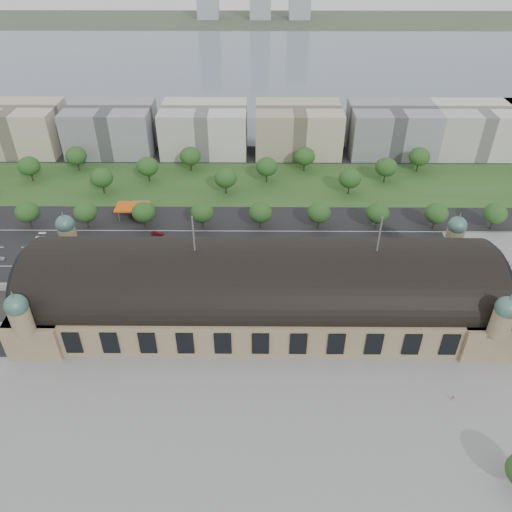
{
  "coord_description": "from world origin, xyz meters",
  "views": [
    {
      "loc": [
        -0.62,
        -123.48,
        111.76
      ],
      "look_at": [
        -1.57,
        13.24,
        14.0
      ],
      "focal_mm": 35.0,
      "sensor_mm": 36.0,
      "label": 1
    }
  ],
  "objects_px": {
    "traffic_car_0": "(0,258)",
    "parked_car_4": "(131,273)",
    "traffic_car_1": "(44,239)",
    "bus_west": "(256,262)",
    "traffic_car_2": "(88,250)",
    "parked_car_6": "(212,267)",
    "parked_car_3": "(171,273)",
    "parked_car_5": "(180,271)",
    "traffic_car_6": "(504,263)",
    "bus_east": "(301,254)",
    "parked_car_0": "(57,272)",
    "pedestrian_0": "(453,398)",
    "traffic_car_5": "(340,248)",
    "parked_car_2": "(141,267)",
    "traffic_car_3": "(158,233)",
    "bus_mid": "(275,254)",
    "parked_car_1": "(69,266)",
    "petrol_station": "(137,207)"
  },
  "relations": [
    {
      "from": "traffic_car_0",
      "to": "parked_car_4",
      "type": "height_order",
      "value": "parked_car_4"
    },
    {
      "from": "traffic_car_1",
      "to": "bus_west",
      "type": "bearing_deg",
      "value": -102.76
    },
    {
      "from": "traffic_car_2",
      "to": "parked_car_6",
      "type": "bearing_deg",
      "value": 81.0
    },
    {
      "from": "traffic_car_2",
      "to": "parked_car_4",
      "type": "relative_size",
      "value": 1.18
    },
    {
      "from": "parked_car_3",
      "to": "parked_car_4",
      "type": "distance_m",
      "value": 14.72
    },
    {
      "from": "parked_car_5",
      "to": "traffic_car_6",
      "type": "bearing_deg",
      "value": 70.4
    },
    {
      "from": "bus_east",
      "to": "traffic_car_6",
      "type": "bearing_deg",
      "value": -88.51
    },
    {
      "from": "traffic_car_1",
      "to": "traffic_car_0",
      "type": "bearing_deg",
      "value": 134.96
    },
    {
      "from": "parked_car_4",
      "to": "parked_car_0",
      "type": "bearing_deg",
      "value": -119.64
    },
    {
      "from": "traffic_car_2",
      "to": "traffic_car_6",
      "type": "height_order",
      "value": "traffic_car_2"
    },
    {
      "from": "parked_car_4",
      "to": "pedestrian_0",
      "type": "distance_m",
      "value": 114.62
    },
    {
      "from": "traffic_car_5",
      "to": "parked_car_2",
      "type": "distance_m",
      "value": 76.5
    },
    {
      "from": "traffic_car_0",
      "to": "traffic_car_5",
      "type": "relative_size",
      "value": 0.98
    },
    {
      "from": "traffic_car_3",
      "to": "bus_mid",
      "type": "height_order",
      "value": "bus_mid"
    },
    {
      "from": "parked_car_6",
      "to": "traffic_car_2",
      "type": "bearing_deg",
      "value": -127.71
    },
    {
      "from": "traffic_car_6",
      "to": "parked_car_1",
      "type": "bearing_deg",
      "value": -91.1
    },
    {
      "from": "traffic_car_3",
      "to": "traffic_car_1",
      "type": "bearing_deg",
      "value": 96.74
    },
    {
      "from": "parked_car_0",
      "to": "parked_car_2",
      "type": "bearing_deg",
      "value": 71.08
    },
    {
      "from": "traffic_car_2",
      "to": "bus_east",
      "type": "distance_m",
      "value": 82.98
    },
    {
      "from": "traffic_car_2",
      "to": "traffic_car_5",
      "type": "xyz_separation_m",
      "value": [
        98.56,
        1.88,
        -0.08
      ]
    },
    {
      "from": "traffic_car_2",
      "to": "parked_car_4",
      "type": "bearing_deg",
      "value": 57.16
    },
    {
      "from": "traffic_car_5",
      "to": "bus_mid",
      "type": "relative_size",
      "value": 0.31
    },
    {
      "from": "parked_car_0",
      "to": "parked_car_1",
      "type": "distance_m",
      "value": 5.1
    },
    {
      "from": "parked_car_2",
      "to": "parked_car_4",
      "type": "distance_m",
      "value": 4.63
    },
    {
      "from": "petrol_station",
      "to": "traffic_car_5",
      "type": "relative_size",
      "value": 3.54
    },
    {
      "from": "traffic_car_6",
      "to": "pedestrian_0",
      "type": "height_order",
      "value": "pedestrian_0"
    },
    {
      "from": "bus_mid",
      "to": "traffic_car_1",
      "type": "bearing_deg",
      "value": 81.34
    },
    {
      "from": "traffic_car_0",
      "to": "parked_car_5",
      "type": "relative_size",
      "value": 0.68
    },
    {
      "from": "traffic_car_1",
      "to": "bus_east",
      "type": "height_order",
      "value": "bus_east"
    },
    {
      "from": "parked_car_5",
      "to": "bus_mid",
      "type": "bearing_deg",
      "value": 83.35
    },
    {
      "from": "traffic_car_3",
      "to": "parked_car_5",
      "type": "height_order",
      "value": "parked_car_5"
    },
    {
      "from": "traffic_car_2",
      "to": "parked_car_3",
      "type": "bearing_deg",
      "value": 70.37
    },
    {
      "from": "traffic_car_0",
      "to": "traffic_car_6",
      "type": "distance_m",
      "value": 190.81
    },
    {
      "from": "traffic_car_1",
      "to": "traffic_car_2",
      "type": "relative_size",
      "value": 0.91
    },
    {
      "from": "parked_car_1",
      "to": "bus_east",
      "type": "relative_size",
      "value": 0.35
    },
    {
      "from": "parked_car_0",
      "to": "parked_car_4",
      "type": "relative_size",
      "value": 0.99
    },
    {
      "from": "bus_west",
      "to": "traffic_car_1",
      "type": "bearing_deg",
      "value": 73.58
    },
    {
      "from": "traffic_car_1",
      "to": "traffic_car_6",
      "type": "height_order",
      "value": "traffic_car_1"
    },
    {
      "from": "parked_car_2",
      "to": "bus_east",
      "type": "xyz_separation_m",
      "value": [
        59.75,
        7.53,
        1.02
      ]
    },
    {
      "from": "parked_car_4",
      "to": "bus_mid",
      "type": "relative_size",
      "value": 0.35
    },
    {
      "from": "parked_car_4",
      "to": "pedestrian_0",
      "type": "height_order",
      "value": "pedestrian_0"
    },
    {
      "from": "traffic_car_5",
      "to": "bus_mid",
      "type": "distance_m",
      "value": 26.05
    },
    {
      "from": "parked_car_5",
      "to": "traffic_car_5",
      "type": "bearing_deg",
      "value": 81.87
    },
    {
      "from": "traffic_car_2",
      "to": "bus_mid",
      "type": "bearing_deg",
      "value": 90.18
    },
    {
      "from": "traffic_car_3",
      "to": "bus_east",
      "type": "distance_m",
      "value": 59.59
    },
    {
      "from": "parked_car_6",
      "to": "bus_west",
      "type": "relative_size",
      "value": 0.4
    },
    {
      "from": "bus_mid",
      "to": "traffic_car_5",
      "type": "bearing_deg",
      "value": -79.74
    },
    {
      "from": "petrol_station",
      "to": "bus_west",
      "type": "bearing_deg",
      "value": -36.32
    },
    {
      "from": "traffic_car_5",
      "to": "parked_car_5",
      "type": "distance_m",
      "value": 62.41
    },
    {
      "from": "parked_car_1",
      "to": "traffic_car_5",
      "type": "bearing_deg",
      "value": 71.18
    }
  ]
}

